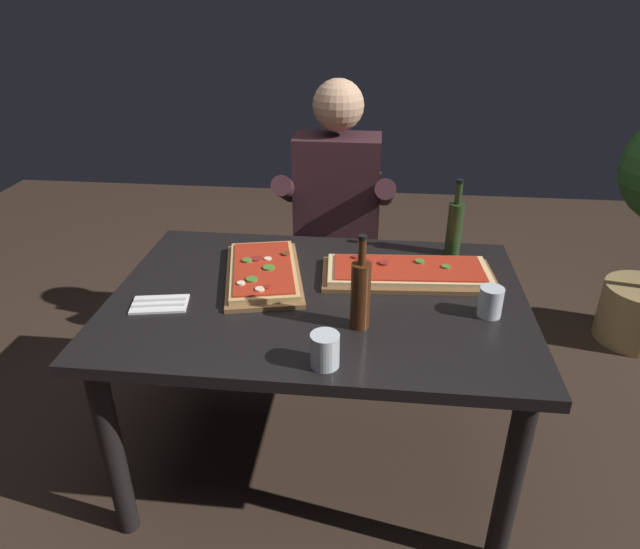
% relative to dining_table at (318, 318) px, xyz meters
% --- Properties ---
extents(ground_plane, '(6.40, 6.40, 0.00)m').
position_rel_dining_table_xyz_m(ground_plane, '(0.00, 0.00, -0.64)').
color(ground_plane, '#38281E').
extents(dining_table, '(1.40, 0.96, 0.74)m').
position_rel_dining_table_xyz_m(dining_table, '(0.00, 0.00, 0.00)').
color(dining_table, black).
rests_on(dining_table, ground_plane).
extents(pizza_rectangular_front, '(0.63, 0.30, 0.05)m').
position_rel_dining_table_xyz_m(pizza_rectangular_front, '(0.31, 0.16, 0.11)').
color(pizza_rectangular_front, brown).
rests_on(pizza_rectangular_front, dining_table).
extents(pizza_rectangular_left, '(0.36, 0.53, 0.05)m').
position_rel_dining_table_xyz_m(pizza_rectangular_left, '(-0.21, 0.11, 0.12)').
color(pizza_rectangular_left, brown).
rests_on(pizza_rectangular_left, dining_table).
extents(wine_bottle_dark, '(0.06, 0.06, 0.31)m').
position_rel_dining_table_xyz_m(wine_bottle_dark, '(0.15, -0.18, 0.21)').
color(wine_bottle_dark, '#47230F').
rests_on(wine_bottle_dark, dining_table).
extents(oil_bottle_amber, '(0.06, 0.06, 0.30)m').
position_rel_dining_table_xyz_m(oil_bottle_amber, '(0.48, 0.37, 0.21)').
color(oil_bottle_amber, '#233819').
rests_on(oil_bottle_amber, dining_table).
extents(tumbler_near_camera, '(0.08, 0.08, 0.10)m').
position_rel_dining_table_xyz_m(tumbler_near_camera, '(0.06, -0.39, 0.14)').
color(tumbler_near_camera, silver).
rests_on(tumbler_near_camera, dining_table).
extents(tumbler_far_side, '(0.08, 0.08, 0.10)m').
position_rel_dining_table_xyz_m(tumbler_far_side, '(0.55, -0.07, 0.14)').
color(tumbler_far_side, silver).
rests_on(tumbler_far_side, dining_table).
extents(napkin_cutlery_set, '(0.20, 0.14, 0.01)m').
position_rel_dining_table_xyz_m(napkin_cutlery_set, '(-0.51, -0.13, 0.10)').
color(napkin_cutlery_set, white).
rests_on(napkin_cutlery_set, dining_table).
extents(diner_chair, '(0.44, 0.44, 0.87)m').
position_rel_dining_table_xyz_m(diner_chair, '(-0.00, 0.86, -0.16)').
color(diner_chair, '#3D2B1E').
rests_on(diner_chair, ground_plane).
extents(seated_diner, '(0.53, 0.41, 1.33)m').
position_rel_dining_table_xyz_m(seated_diner, '(-0.00, 0.74, 0.10)').
color(seated_diner, '#23232D').
rests_on(seated_diner, ground_plane).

